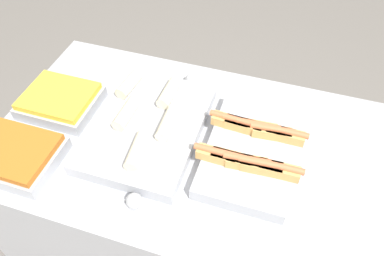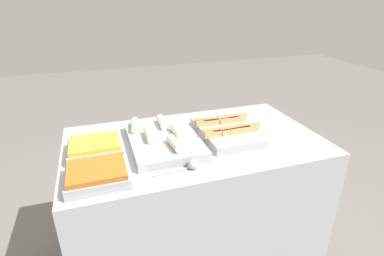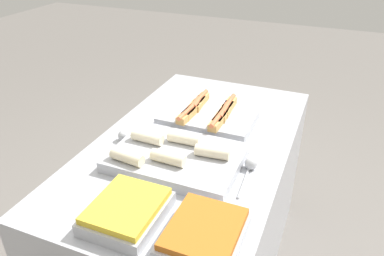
# 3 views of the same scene
# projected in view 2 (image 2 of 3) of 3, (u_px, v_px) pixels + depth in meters

# --- Properties ---
(ground_plane) EXTENTS (12.00, 12.00, 0.00)m
(ground_plane) POSITION_uv_depth(u_px,v_px,m) (194.00, 250.00, 2.14)
(ground_plane) COLOR slate
(counter) EXTENTS (1.50, 0.86, 0.88)m
(counter) POSITION_uv_depth(u_px,v_px,m) (194.00, 200.00, 1.96)
(counter) COLOR #A8AAB2
(counter) RESTS_ON ground_plane
(tray_hotdogs) EXTENTS (0.36, 0.46, 0.10)m
(tray_hotdogs) POSITION_uv_depth(u_px,v_px,m) (226.00, 130.00, 1.82)
(tray_hotdogs) COLOR #A8AAB2
(tray_hotdogs) RESTS_ON counter
(tray_wraps) EXTENTS (0.38, 0.54, 0.10)m
(tray_wraps) POSITION_uv_depth(u_px,v_px,m) (163.00, 139.00, 1.71)
(tray_wraps) COLOR #A8AAB2
(tray_wraps) RESTS_ON counter
(tray_side_front) EXTENTS (0.28, 0.24, 0.07)m
(tray_side_front) POSITION_uv_depth(u_px,v_px,m) (97.00, 175.00, 1.37)
(tray_side_front) COLOR #A8AAB2
(tray_side_front) RESTS_ON counter
(tray_side_back) EXTENTS (0.28, 0.24, 0.07)m
(tray_side_back) POSITION_uv_depth(u_px,v_px,m) (95.00, 147.00, 1.61)
(tray_side_back) COLOR #A8AAB2
(tray_side_back) RESTS_ON counter
(serving_spoon_near) EXTENTS (0.23, 0.05, 0.05)m
(serving_spoon_near) POSITION_uv_depth(u_px,v_px,m) (191.00, 165.00, 1.47)
(serving_spoon_near) COLOR #B2B5BA
(serving_spoon_near) RESTS_ON counter
(serving_spoon_far) EXTENTS (0.22, 0.05, 0.05)m
(serving_spoon_far) POSITION_uv_depth(u_px,v_px,m) (162.00, 120.00, 1.99)
(serving_spoon_far) COLOR #B2B5BA
(serving_spoon_far) RESTS_ON counter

